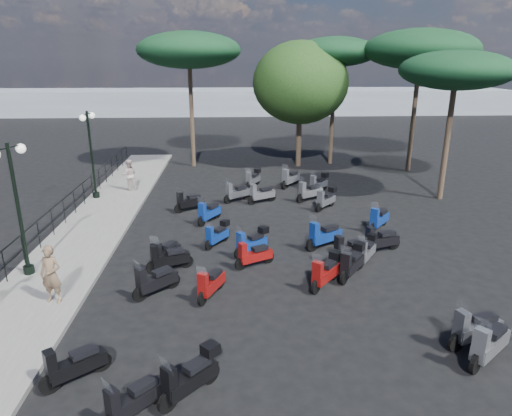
{
  "coord_description": "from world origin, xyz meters",
  "views": [
    {
      "loc": [
        -0.35,
        -15.67,
        7.13
      ],
      "look_at": [
        0.5,
        2.04,
        1.2
      ],
      "focal_mm": 32.0,
      "sensor_mm": 36.0,
      "label": 1
    }
  ],
  "objects_px": {
    "scooter_10": "(237,193)",
    "broadleaf_tree": "(300,83)",
    "pedestrian_far": "(129,175)",
    "scooter_7": "(155,281)",
    "scooter_16": "(261,194)",
    "pine_1": "(421,49)",
    "scooter_17": "(310,192)",
    "scooter_20": "(352,263)",
    "scooter_6": "(133,401)",
    "scooter_28": "(379,219)",
    "scooter_18": "(475,329)",
    "scooter_22": "(326,199)",
    "scooter_19": "(489,344)",
    "scooter_21": "(324,236)",
    "scooter_2": "(165,254)",
    "scooter_14": "(254,255)",
    "scooter_8": "(211,284)",
    "scooter_9": "(168,259)",
    "woman": "(51,274)",
    "scooter_23": "(290,178)",
    "lamp_post_1": "(17,202)",
    "scooter_1": "(190,377)",
    "pine_3": "(456,71)",
    "scooter_0": "(74,365)",
    "scooter_30": "(350,250)",
    "pine_2": "(189,50)",
    "scooter_26": "(367,251)",
    "scooter_11": "(253,179)",
    "scooter_5": "(189,202)",
    "scooter_4": "(209,213)",
    "pine_0": "(336,52)",
    "scooter_15": "(252,242)",
    "scooter_3": "(217,235)",
    "scooter_27": "(380,240)"
  },
  "relations": [
    {
      "from": "broadleaf_tree",
      "to": "pine_0",
      "type": "height_order",
      "value": "pine_0"
    },
    {
      "from": "scooter_10",
      "to": "broadleaf_tree",
      "type": "distance_m",
      "value": 10.24
    },
    {
      "from": "scooter_14",
      "to": "scooter_0",
      "type": "bearing_deg",
      "value": 116.16
    },
    {
      "from": "scooter_1",
      "to": "scooter_10",
      "type": "height_order",
      "value": "scooter_1"
    },
    {
      "from": "scooter_14",
      "to": "scooter_6",
      "type": "bearing_deg",
      "value": 131.23
    },
    {
      "from": "scooter_6",
      "to": "pine_3",
      "type": "distance_m",
      "value": 20.46
    },
    {
      "from": "woman",
      "to": "scooter_15",
      "type": "height_order",
      "value": "woman"
    },
    {
      "from": "scooter_18",
      "to": "scooter_30",
      "type": "xyz_separation_m",
      "value": [
        -1.96,
        5.16,
        -0.02
      ]
    },
    {
      "from": "scooter_18",
      "to": "scooter_22",
      "type": "height_order",
      "value": "scooter_18"
    },
    {
      "from": "lamp_post_1",
      "to": "pine_1",
      "type": "distance_m",
      "value": 23.65
    },
    {
      "from": "scooter_8",
      "to": "scooter_9",
      "type": "height_order",
      "value": "scooter_9"
    },
    {
      "from": "scooter_9",
      "to": "scooter_20",
      "type": "distance_m",
      "value": 6.28
    },
    {
      "from": "scooter_20",
      "to": "scooter_15",
      "type": "bearing_deg",
      "value": 4.33
    },
    {
      "from": "scooter_10",
      "to": "scooter_22",
      "type": "height_order",
      "value": "scooter_10"
    },
    {
      "from": "pedestrian_far",
      "to": "scooter_7",
      "type": "xyz_separation_m",
      "value": [
        3.2,
        -11.46,
        -0.53
      ]
    },
    {
      "from": "pine_1",
      "to": "pine_0",
      "type": "bearing_deg",
      "value": 152.6
    },
    {
      "from": "scooter_11",
      "to": "broadleaf_tree",
      "type": "xyz_separation_m",
      "value": [
        3.29,
        5.08,
        5.01
      ]
    },
    {
      "from": "scooter_1",
      "to": "scooter_15",
      "type": "height_order",
      "value": "scooter_1"
    },
    {
      "from": "scooter_2",
      "to": "broadleaf_tree",
      "type": "relative_size",
      "value": 0.19
    },
    {
      "from": "scooter_7",
      "to": "scooter_16",
      "type": "bearing_deg",
      "value": -65.22
    },
    {
      "from": "scooter_10",
      "to": "scooter_22",
      "type": "xyz_separation_m",
      "value": [
        4.34,
        -1.4,
        0.03
      ]
    },
    {
      "from": "scooter_9",
      "to": "scooter_4",
      "type": "bearing_deg",
      "value": -35.86
    },
    {
      "from": "scooter_6",
      "to": "scooter_23",
      "type": "xyz_separation_m",
      "value": [
        5.3,
        17.36,
        0.06
      ]
    },
    {
      "from": "pedestrian_far",
      "to": "pine_0",
      "type": "relative_size",
      "value": 0.2
    },
    {
      "from": "scooter_8",
      "to": "scooter_9",
      "type": "xyz_separation_m",
      "value": [
        -1.54,
        1.9,
        0.01
      ]
    },
    {
      "from": "scooter_17",
      "to": "scooter_20",
      "type": "height_order",
      "value": "scooter_17"
    },
    {
      "from": "scooter_6",
      "to": "scooter_28",
      "type": "relative_size",
      "value": 0.89
    },
    {
      "from": "scooter_3",
      "to": "scooter_5",
      "type": "distance_m",
      "value": 4.54
    },
    {
      "from": "lamp_post_1",
      "to": "woman",
      "type": "bearing_deg",
      "value": -30.79
    },
    {
      "from": "scooter_0",
      "to": "scooter_30",
      "type": "bearing_deg",
      "value": -90.04
    },
    {
      "from": "woman",
      "to": "scooter_23",
      "type": "height_order",
      "value": "woman"
    },
    {
      "from": "pine_2",
      "to": "scooter_6",
      "type": "bearing_deg",
      "value": -88.44
    },
    {
      "from": "scooter_11",
      "to": "scooter_23",
      "type": "relative_size",
      "value": 0.93
    },
    {
      "from": "scooter_10",
      "to": "scooter_26",
      "type": "relative_size",
      "value": 1.05
    },
    {
      "from": "scooter_1",
      "to": "scooter_5",
      "type": "distance_m",
      "value": 12.78
    },
    {
      "from": "scooter_6",
      "to": "scooter_2",
      "type": "bearing_deg",
      "value": -42.91
    },
    {
      "from": "scooter_19",
      "to": "scooter_21",
      "type": "height_order",
      "value": "scooter_19"
    },
    {
      "from": "scooter_11",
      "to": "scooter_8",
      "type": "bearing_deg",
      "value": 112.93
    },
    {
      "from": "scooter_19",
      "to": "broadleaf_tree",
      "type": "xyz_separation_m",
      "value": [
        -1.74,
        21.15,
        4.96
      ]
    },
    {
      "from": "woman",
      "to": "scooter_6",
      "type": "distance_m",
      "value": 5.72
    },
    {
      "from": "lamp_post_1",
      "to": "pine_1",
      "type": "xyz_separation_m",
      "value": [
        18.28,
        14.22,
        4.8
      ]
    },
    {
      "from": "scooter_4",
      "to": "scooter_27",
      "type": "xyz_separation_m",
      "value": [
        6.68,
        -3.58,
        0.01
      ]
    },
    {
      "from": "scooter_1",
      "to": "pine_3",
      "type": "relative_size",
      "value": 0.18
    },
    {
      "from": "lamp_post_1",
      "to": "scooter_11",
      "type": "height_order",
      "value": "lamp_post_1"
    },
    {
      "from": "scooter_7",
      "to": "scooter_30",
      "type": "bearing_deg",
      "value": -115.11
    },
    {
      "from": "scooter_16",
      "to": "scooter_23",
      "type": "distance_m",
      "value": 3.46
    },
    {
      "from": "scooter_4",
      "to": "pine_3",
      "type": "relative_size",
      "value": 0.2
    },
    {
      "from": "scooter_3",
      "to": "pine_2",
      "type": "height_order",
      "value": "pine_2"
    },
    {
      "from": "scooter_16",
      "to": "pine_1",
      "type": "height_order",
      "value": "pine_1"
    },
    {
      "from": "pine_0",
      "to": "pine_3",
      "type": "bearing_deg",
      "value": -64.27
    }
  ]
}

